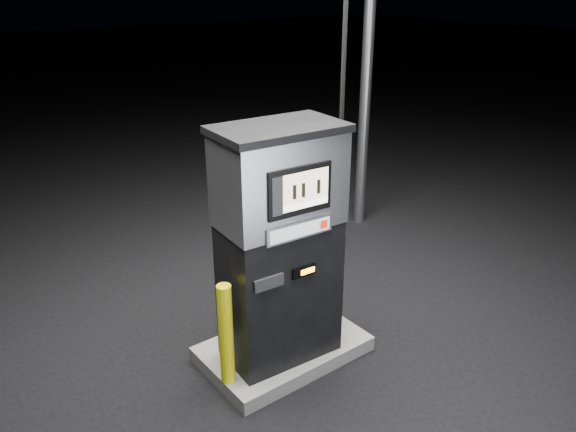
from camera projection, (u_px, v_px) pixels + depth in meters
ground at (283, 355)px, 5.72m from camera, size 80.00×80.00×0.00m
pump_island at (283, 349)px, 5.69m from camera, size 1.60×1.00×0.15m
fuel_dispenser at (280, 244)px, 5.09m from camera, size 1.27×0.75×4.70m
bollard_left at (226, 334)px, 4.95m from camera, size 0.17×0.17×0.99m
bollard_right at (338, 284)px, 5.92m from camera, size 0.13×0.13×0.82m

